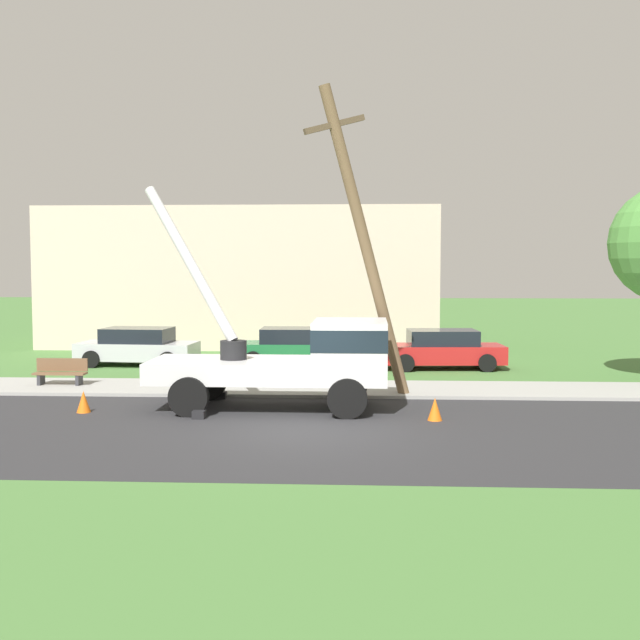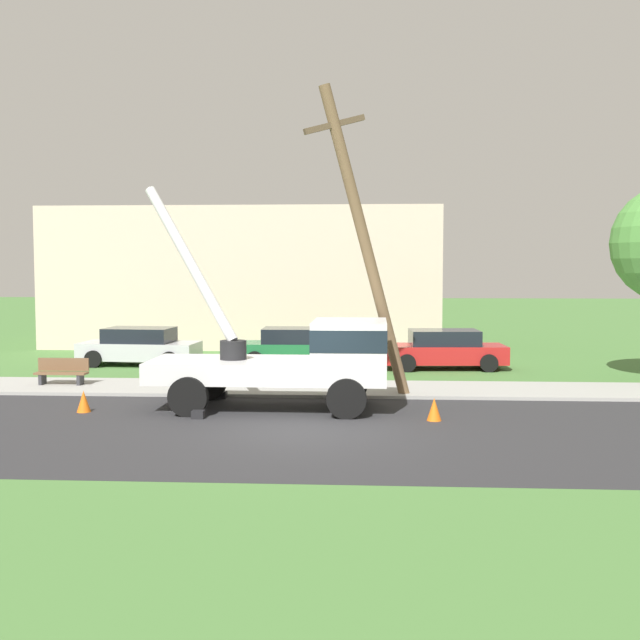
{
  "view_description": "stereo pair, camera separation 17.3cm",
  "coord_description": "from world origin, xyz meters",
  "px_view_note": "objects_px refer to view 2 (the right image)",
  "views": [
    {
      "loc": [
        1.26,
        -17.53,
        3.79
      ],
      "look_at": [
        0.13,
        3.83,
        2.28
      ],
      "focal_mm": 43.72,
      "sensor_mm": 36.0,
      "label": 1
    },
    {
      "loc": [
        1.43,
        -17.52,
        3.79
      ],
      "look_at": [
        0.13,
        3.83,
        2.28
      ],
      "focal_mm": 43.72,
      "sensor_mm": 36.0,
      "label": 2
    }
  ],
  "objects_px": {
    "utility_truck": "(300,356)",
    "park_bench": "(62,373)",
    "parked_sedan_red": "(444,349)",
    "leaning_utility_pole": "(364,240)",
    "parked_sedan_green": "(296,347)",
    "traffic_cone_behind": "(84,401)",
    "traffic_cone_ahead": "(434,409)",
    "parked_sedan_silver": "(140,346)"
  },
  "relations": [
    {
      "from": "utility_truck",
      "to": "leaning_utility_pole",
      "type": "bearing_deg",
      "value": 43.72
    },
    {
      "from": "utility_truck",
      "to": "parked_sedan_red",
      "type": "distance_m",
      "value": 9.45
    },
    {
      "from": "traffic_cone_ahead",
      "to": "park_bench",
      "type": "height_order",
      "value": "park_bench"
    },
    {
      "from": "leaning_utility_pole",
      "to": "parked_sedan_green",
      "type": "relative_size",
      "value": 1.98
    },
    {
      "from": "utility_truck",
      "to": "leaning_utility_pole",
      "type": "relative_size",
      "value": 0.77
    },
    {
      "from": "utility_truck",
      "to": "leaning_utility_pole",
      "type": "height_order",
      "value": "leaning_utility_pole"
    },
    {
      "from": "traffic_cone_behind",
      "to": "parked_sedan_red",
      "type": "relative_size",
      "value": 0.12
    },
    {
      "from": "parked_sedan_green",
      "to": "parked_sedan_red",
      "type": "relative_size",
      "value": 0.98
    },
    {
      "from": "traffic_cone_behind",
      "to": "parked_sedan_red",
      "type": "bearing_deg",
      "value": 41.85
    },
    {
      "from": "parked_sedan_green",
      "to": "park_bench",
      "type": "height_order",
      "value": "parked_sedan_green"
    },
    {
      "from": "leaning_utility_pole",
      "to": "traffic_cone_behind",
      "type": "distance_m",
      "value": 8.68
    },
    {
      "from": "parked_sedan_green",
      "to": "park_bench",
      "type": "bearing_deg",
      "value": -140.06
    },
    {
      "from": "parked_sedan_red",
      "to": "utility_truck",
      "type": "bearing_deg",
      "value": -118.93
    },
    {
      "from": "leaning_utility_pole",
      "to": "parked_sedan_green",
      "type": "bearing_deg",
      "value": 109.72
    },
    {
      "from": "leaning_utility_pole",
      "to": "park_bench",
      "type": "xyz_separation_m",
      "value": [
        -9.35,
        1.55,
        -4.02
      ]
    },
    {
      "from": "traffic_cone_behind",
      "to": "parked_sedan_green",
      "type": "distance_m",
      "value": 10.67
    },
    {
      "from": "utility_truck",
      "to": "park_bench",
      "type": "bearing_deg",
      "value": 157.79
    },
    {
      "from": "traffic_cone_behind",
      "to": "parked_sedan_silver",
      "type": "xyz_separation_m",
      "value": [
        -1.31,
        9.39,
        0.43
      ]
    },
    {
      "from": "park_bench",
      "to": "parked_sedan_green",
      "type": "bearing_deg",
      "value": 39.94
    },
    {
      "from": "parked_sedan_red",
      "to": "parked_sedan_green",
      "type": "bearing_deg",
      "value": 174.19
    },
    {
      "from": "leaning_utility_pole",
      "to": "parked_sedan_silver",
      "type": "relative_size",
      "value": 1.94
    },
    {
      "from": "leaning_utility_pole",
      "to": "parked_sedan_red",
      "type": "xyz_separation_m",
      "value": [
        2.9,
        6.66,
        -3.77
      ]
    },
    {
      "from": "leaning_utility_pole",
      "to": "park_bench",
      "type": "relative_size",
      "value": 5.46
    },
    {
      "from": "traffic_cone_ahead",
      "to": "parked_sedan_silver",
      "type": "bearing_deg",
      "value": 135.81
    },
    {
      "from": "leaning_utility_pole",
      "to": "traffic_cone_ahead",
      "type": "relative_size",
      "value": 15.59
    },
    {
      "from": "traffic_cone_ahead",
      "to": "park_bench",
      "type": "bearing_deg",
      "value": 157.85
    },
    {
      "from": "traffic_cone_ahead",
      "to": "park_bench",
      "type": "xyz_separation_m",
      "value": [
        -11.08,
        4.51,
        0.18
      ]
    },
    {
      "from": "parked_sedan_red",
      "to": "traffic_cone_ahead",
      "type": "bearing_deg",
      "value": -96.95
    },
    {
      "from": "parked_sedan_silver",
      "to": "park_bench",
      "type": "xyz_separation_m",
      "value": [
        -0.84,
        -5.44,
        -0.25
      ]
    },
    {
      "from": "traffic_cone_ahead",
      "to": "parked_sedan_green",
      "type": "height_order",
      "value": "parked_sedan_green"
    },
    {
      "from": "leaning_utility_pole",
      "to": "parked_sedan_red",
      "type": "height_order",
      "value": "leaning_utility_pole"
    },
    {
      "from": "traffic_cone_behind",
      "to": "parked_sedan_green",
      "type": "bearing_deg",
      "value": 64.32
    },
    {
      "from": "traffic_cone_behind",
      "to": "utility_truck",
      "type": "bearing_deg",
      "value": 8.26
    },
    {
      "from": "utility_truck",
      "to": "parked_sedan_green",
      "type": "bearing_deg",
      "value": 96.0
    },
    {
      "from": "parked_sedan_silver",
      "to": "parked_sedan_red",
      "type": "relative_size",
      "value": 1.0
    },
    {
      "from": "parked_sedan_silver",
      "to": "parked_sedan_red",
      "type": "xyz_separation_m",
      "value": [
        11.41,
        -0.34,
        0.0
      ]
    },
    {
      "from": "parked_sedan_silver",
      "to": "parked_sedan_red",
      "type": "distance_m",
      "value": 11.42
    },
    {
      "from": "leaning_utility_pole",
      "to": "utility_truck",
      "type": "bearing_deg",
      "value": -136.28
    },
    {
      "from": "parked_sedan_green",
      "to": "leaning_utility_pole",
      "type": "bearing_deg",
      "value": -70.28
    },
    {
      "from": "parked_sedan_silver",
      "to": "park_bench",
      "type": "bearing_deg",
      "value": -98.73
    },
    {
      "from": "traffic_cone_ahead",
      "to": "parked_sedan_silver",
      "type": "xyz_separation_m",
      "value": [
        -10.24,
        9.95,
        0.43
      ]
    },
    {
      "from": "traffic_cone_ahead",
      "to": "park_bench",
      "type": "distance_m",
      "value": 11.96
    }
  ]
}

